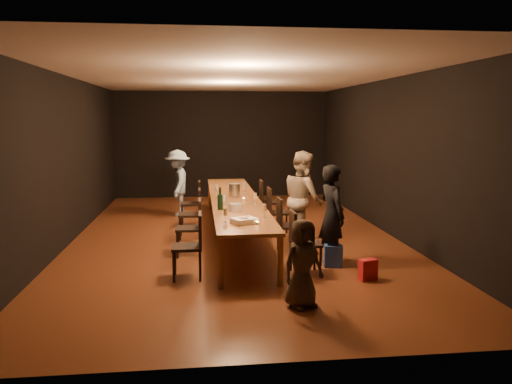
{
  "coord_description": "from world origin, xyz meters",
  "views": [
    {
      "loc": [
        -0.67,
        -9.28,
        2.24
      ],
      "look_at": [
        0.3,
        -0.95,
        1.0
      ],
      "focal_mm": 35.0,
      "sensor_mm": 36.0,
      "label": 1
    }
  ],
  "objects": [
    {
      "name": "wineglass_2",
      "position": [
        -0.25,
        -0.94,
        0.85
      ],
      "size": [
        0.06,
        0.06,
        0.21
      ],
      "primitive_type": null,
      "color": "silver",
      "rests_on": "table"
    },
    {
      "name": "wineglass_5",
      "position": [
        0.24,
        0.67,
        0.85
      ],
      "size": [
        0.06,
        0.06,
        0.21
      ],
      "primitive_type": null,
      "color": "silver",
      "rests_on": "table"
    },
    {
      "name": "chair_right_0",
      "position": [
        0.85,
        -2.4,
        0.47
      ],
      "size": [
        0.42,
        0.42,
        0.93
      ],
      "primitive_type": null,
      "rotation": [
        0.0,
        0.0,
        -1.57
      ],
      "color": "black",
      "rests_on": "ground"
    },
    {
      "name": "chair_right_2",
      "position": [
        0.85,
        0.0,
        0.47
      ],
      "size": [
        0.42,
        0.42,
        0.93
      ],
      "primitive_type": null,
      "rotation": [
        0.0,
        0.0,
        -1.57
      ],
      "color": "black",
      "rests_on": "ground"
    },
    {
      "name": "woman_birthday",
      "position": [
        1.35,
        -1.98,
        0.77
      ],
      "size": [
        0.5,
        0.64,
        1.55
      ],
      "primitive_type": "imported",
      "rotation": [
        0.0,
        0.0,
        1.81
      ],
      "color": "black",
      "rests_on": "ground"
    },
    {
      "name": "gift_bag_red",
      "position": [
        1.66,
        -2.78,
        0.15
      ],
      "size": [
        0.28,
        0.2,
        0.3
      ],
      "primitive_type": "cube",
      "rotation": [
        0.0,
        0.0,
        0.27
      ],
      "color": "red",
      "rests_on": "ground"
    },
    {
      "name": "ground",
      "position": [
        0.0,
        0.0,
        0.0
      ],
      "size": [
        10.0,
        10.0,
        0.0
      ],
      "primitive_type": "plane",
      "color": "#432110",
      "rests_on": "ground"
    },
    {
      "name": "chair_left_2",
      "position": [
        -0.85,
        0.0,
        0.47
      ],
      "size": [
        0.42,
        0.42,
        0.93
      ],
      "primitive_type": null,
      "rotation": [
        0.0,
        0.0,
        1.57
      ],
      "color": "black",
      "rests_on": "ground"
    },
    {
      "name": "table",
      "position": [
        0.0,
        0.0,
        0.7
      ],
      "size": [
        0.9,
        6.0,
        0.75
      ],
      "color": "brown",
      "rests_on": "ground"
    },
    {
      "name": "ice_bucket",
      "position": [
        0.01,
        0.28,
        0.87
      ],
      "size": [
        0.22,
        0.22,
        0.24
      ],
      "primitive_type": "cylinder",
      "rotation": [
        0.0,
        0.0,
        0.04
      ],
      "color": "silver",
      "rests_on": "table"
    },
    {
      "name": "tealight_mid",
      "position": [
        0.15,
        -0.24,
        0.77
      ],
      "size": [
        0.05,
        0.05,
        0.03
      ],
      "primitive_type": "cylinder",
      "color": "#B2B7B2",
      "rests_on": "table"
    },
    {
      "name": "woman_tan",
      "position": [
        1.15,
        -0.79,
        0.84
      ],
      "size": [
        0.75,
        0.9,
        1.68
      ],
      "primitive_type": "imported",
      "rotation": [
        0.0,
        0.0,
        1.71
      ],
      "color": "tan",
      "rests_on": "ground"
    },
    {
      "name": "birthday_cake",
      "position": [
        -0.03,
        -2.3,
        0.79
      ],
      "size": [
        0.42,
        0.38,
        0.08
      ],
      "rotation": [
        0.0,
        0.0,
        0.42
      ],
      "color": "white",
      "rests_on": "table"
    },
    {
      "name": "wineglass_0",
      "position": [
        -0.29,
        -2.18,
        0.85
      ],
      "size": [
        0.06,
        0.06,
        0.21
      ],
      "primitive_type": null,
      "color": "beige",
      "rests_on": "table"
    },
    {
      "name": "chair_left_1",
      "position": [
        -0.85,
        -1.2,
        0.47
      ],
      "size": [
        0.42,
        0.42,
        0.93
      ],
      "primitive_type": null,
      "rotation": [
        0.0,
        0.0,
        1.57
      ],
      "color": "black",
      "rests_on": "ground"
    },
    {
      "name": "child",
      "position": [
        0.54,
        -3.65,
        0.54
      ],
      "size": [
        0.62,
        0.53,
        1.07
      ],
      "primitive_type": "imported",
      "rotation": [
        0.0,
        0.0,
        0.42
      ],
      "color": "#392D20",
      "rests_on": "ground"
    },
    {
      "name": "plate_stack",
      "position": [
        -0.09,
        -1.3,
        0.81
      ],
      "size": [
        0.24,
        0.24,
        0.12
      ],
      "primitive_type": "cylinder",
      "rotation": [
        0.0,
        0.0,
        -0.17
      ],
      "color": "silver",
      "rests_on": "table"
    },
    {
      "name": "wineglass_1",
      "position": [
        0.31,
        -1.92,
        0.85
      ],
      "size": [
        0.06,
        0.06,
        0.21
      ],
      "primitive_type": null,
      "color": "beige",
      "rests_on": "table"
    },
    {
      "name": "tealight_near",
      "position": [
        0.15,
        -2.39,
        0.77
      ],
      "size": [
        0.05,
        0.05,
        0.03
      ],
      "primitive_type": "cylinder",
      "color": "#B2B7B2",
      "rests_on": "table"
    },
    {
      "name": "tealight_far",
      "position": [
        0.15,
        1.75,
        0.77
      ],
      "size": [
        0.05,
        0.05,
        0.03
      ],
      "primitive_type": "cylinder",
      "color": "#B2B7B2",
      "rests_on": "table"
    },
    {
      "name": "chair_left_3",
      "position": [
        -0.85,
        1.2,
        0.47
      ],
      "size": [
        0.42,
        0.42,
        0.93
      ],
      "primitive_type": null,
      "rotation": [
        0.0,
        0.0,
        1.57
      ],
      "color": "black",
      "rests_on": "ground"
    },
    {
      "name": "room_shell",
      "position": [
        0.0,
        0.0,
        2.08
      ],
      "size": [
        6.04,
        10.04,
        3.02
      ],
      "color": "black",
      "rests_on": "ground"
    },
    {
      "name": "champagne_bottle",
      "position": [
        -0.32,
        -1.17,
        0.94
      ],
      "size": [
        0.12,
        0.12,
        0.37
      ],
      "primitive_type": null,
      "rotation": [
        0.0,
        0.0,
        0.42
      ],
      "color": "black",
      "rests_on": "table"
    },
    {
      "name": "wineglass_3",
      "position": [
        0.3,
        -0.77,
        0.85
      ],
      "size": [
        0.06,
        0.06,
        0.21
      ],
      "primitive_type": null,
      "color": "beige",
      "rests_on": "table"
    },
    {
      "name": "chair_right_3",
      "position": [
        0.85,
        1.2,
        0.47
      ],
      "size": [
        0.42,
        0.42,
        0.93
      ],
      "primitive_type": null,
      "rotation": [
        0.0,
        0.0,
        -1.57
      ],
      "color": "black",
      "rests_on": "ground"
    },
    {
      "name": "gift_bag_blue",
      "position": [
        1.34,
        -2.11,
        0.17
      ],
      "size": [
        0.29,
        0.22,
        0.34
      ],
      "primitive_type": "cube",
      "rotation": [
        0.0,
        0.0,
        -0.15
      ],
      "color": "#24469D",
      "rests_on": "ground"
    },
    {
      "name": "chair_left_0",
      "position": [
        -0.85,
        -2.4,
        0.47
      ],
      "size": [
        0.42,
        0.42,
        0.93
      ],
      "primitive_type": null,
      "rotation": [
        0.0,
        0.0,
        1.57
      ],
      "color": "black",
      "rests_on": "ground"
    },
    {
      "name": "chair_right_1",
      "position": [
        0.85,
        -1.2,
        0.47
      ],
      "size": [
        0.42,
        0.42,
        0.93
      ],
      "primitive_type": null,
      "rotation": [
        0.0,
        0.0,
        -1.57
      ],
      "color": "black",
      "rests_on": "ground"
    },
    {
      "name": "man_blue",
      "position": [
        -1.15,
        2.25,
        0.76
      ],
      "size": [
        0.57,
        0.99,
        1.53
      ],
      "primitive_type": "imported",
      "rotation": [
        0.0,
        0.0,
        -1.56
      ],
      "color": "#84A7CC",
      "rests_on": "ground"
    },
    {
      "name": "wineglass_4",
      "position": [
        -0.32,
        0.37,
        0.85
      ],
      "size": [
        0.06,
        0.06,
        0.21
      ],
      "primitive_type": null,
      "color": "silver",
      "rests_on": "table"
    }
  ]
}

